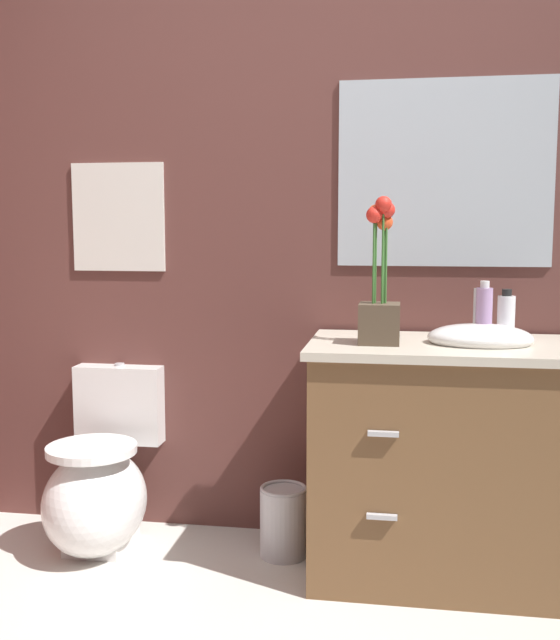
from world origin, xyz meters
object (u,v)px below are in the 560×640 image
object	(u,v)px
wall_mirror	(445,173)
vanity_cabinet	(442,458)
toilet	(100,487)
flower_vase	(380,296)
trash_bin	(284,521)
lotion_bottle	(484,315)
wall_poster	(118,217)
soap_bottle	(506,317)

from	to	relation	value
wall_mirror	vanity_cabinet	bearing A→B (deg)	-89.46
toilet	flower_vase	xyz separation A→B (m)	(1.07, -0.07, 0.77)
toilet	trash_bin	world-z (taller)	toilet
vanity_cabinet	lotion_bottle	xyz separation A→B (m)	(0.13, 0.02, 0.51)
flower_vase	trash_bin	distance (m)	0.95
toilet	lotion_bottle	world-z (taller)	lotion_bottle
vanity_cabinet	wall_poster	world-z (taller)	wall_poster
trash_bin	wall_poster	world-z (taller)	wall_poster
vanity_cabinet	flower_vase	distance (m)	0.62
toilet	wall_poster	distance (m)	1.08
soap_bottle	wall_mirror	world-z (taller)	wall_mirror
vanity_cabinet	soap_bottle	world-z (taller)	soap_bottle
flower_vase	toilet	bearing A→B (deg)	176.00
lotion_bottle	wall_mirror	world-z (taller)	wall_mirror
soap_bottle	lotion_bottle	bearing A→B (deg)	-132.33
lotion_bottle	trash_bin	world-z (taller)	lotion_bottle
wall_poster	soap_bottle	bearing A→B (deg)	-6.90
soap_bottle	wall_poster	size ratio (longest dim) A/B	0.42
flower_vase	wall_mirror	xyz separation A→B (m)	(0.22, 0.34, 0.44)
lotion_bottle	wall_mirror	bearing A→B (deg)	115.29
soap_bottle	wall_mirror	xyz separation A→B (m)	(-0.22, 0.18, 0.52)
flower_vase	trash_bin	xyz separation A→B (m)	(-0.35, 0.12, -0.88)
wall_poster	wall_mirror	distance (m)	1.31
soap_bottle	wall_mirror	bearing A→B (deg)	140.00
trash_bin	lotion_bottle	bearing A→B (deg)	-4.21
flower_vase	wall_mirror	size ratio (longest dim) A/B	0.63
vanity_cabinet	wall_mirror	distance (m)	1.06
flower_vase	wall_poster	size ratio (longest dim) A/B	1.16
vanity_cabinet	wall_poster	bearing A→B (deg)	167.25
vanity_cabinet	wall_mirror	world-z (taller)	wall_mirror
lotion_bottle	trash_bin	distance (m)	1.08
wall_poster	wall_mirror	xyz separation A→B (m)	(1.30, 0.00, 0.16)
vanity_cabinet	soap_bottle	bearing A→B (deg)	27.15
wall_mirror	soap_bottle	bearing A→B (deg)	-40.00
toilet	flower_vase	bearing A→B (deg)	-4.00
vanity_cabinet	lotion_bottle	world-z (taller)	lotion_bottle
trash_bin	wall_poster	distance (m)	1.38
soap_bottle	wall_poster	xyz separation A→B (m)	(-1.51, 0.18, 0.36)
flower_vase	trash_bin	size ratio (longest dim) A/B	1.86
toilet	trash_bin	bearing A→B (deg)	3.28
flower_vase	lotion_bottle	size ratio (longest dim) A/B	2.33
wall_poster	wall_mirror	world-z (taller)	wall_mirror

